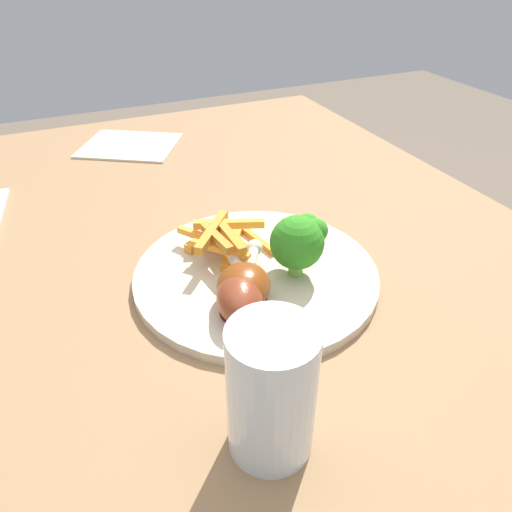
{
  "coord_description": "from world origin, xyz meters",
  "views": [
    {
      "loc": [
        -0.45,
        0.15,
        1.05
      ],
      "look_at": [
        -0.03,
        -0.04,
        0.74
      ],
      "focal_mm": 34.07,
      "sensor_mm": 36.0,
      "label": 1
    }
  ],
  "objects_px": {
    "chicken_drumstick_far": "(245,283)",
    "water_glass": "(271,392)",
    "broccoli_floret_front": "(300,239)",
    "dinner_plate": "(256,274)",
    "dining_table": "(223,327)",
    "chicken_drumstick_near": "(239,294)",
    "carrot_fries_pile": "(224,239)"
  },
  "relations": [
    {
      "from": "chicken_drumstick_far",
      "to": "water_glass",
      "type": "relative_size",
      "value": 0.98
    },
    {
      "from": "chicken_drumstick_far",
      "to": "water_glass",
      "type": "distance_m",
      "value": 0.17
    },
    {
      "from": "chicken_drumstick_far",
      "to": "broccoli_floret_front",
      "type": "bearing_deg",
      "value": -73.83
    },
    {
      "from": "dinner_plate",
      "to": "chicken_drumstick_far",
      "type": "height_order",
      "value": "chicken_drumstick_far"
    },
    {
      "from": "broccoli_floret_front",
      "to": "chicken_drumstick_far",
      "type": "relative_size",
      "value": 0.63
    },
    {
      "from": "water_glass",
      "to": "dinner_plate",
      "type": "bearing_deg",
      "value": -21.17
    },
    {
      "from": "dining_table",
      "to": "chicken_drumstick_near",
      "type": "height_order",
      "value": "chicken_drumstick_near"
    },
    {
      "from": "carrot_fries_pile",
      "to": "chicken_drumstick_near",
      "type": "bearing_deg",
      "value": 166.96
    },
    {
      "from": "carrot_fries_pile",
      "to": "chicken_drumstick_far",
      "type": "relative_size",
      "value": 0.96
    },
    {
      "from": "broccoli_floret_front",
      "to": "dinner_plate",
      "type": "bearing_deg",
      "value": 64.8
    },
    {
      "from": "carrot_fries_pile",
      "to": "water_glass",
      "type": "distance_m",
      "value": 0.26
    },
    {
      "from": "carrot_fries_pile",
      "to": "water_glass",
      "type": "xyz_separation_m",
      "value": [
        -0.26,
        0.06,
        0.03
      ]
    },
    {
      "from": "carrot_fries_pile",
      "to": "chicken_drumstick_near",
      "type": "xyz_separation_m",
      "value": [
        -0.11,
        0.03,
        0.0
      ]
    },
    {
      "from": "dinner_plate",
      "to": "broccoli_floret_front",
      "type": "xyz_separation_m",
      "value": [
        -0.02,
        -0.04,
        0.05
      ]
    },
    {
      "from": "dinner_plate",
      "to": "broccoli_floret_front",
      "type": "relative_size",
      "value": 3.88
    },
    {
      "from": "chicken_drumstick_near",
      "to": "chicken_drumstick_far",
      "type": "height_order",
      "value": "chicken_drumstick_far"
    },
    {
      "from": "chicken_drumstick_far",
      "to": "carrot_fries_pile",
      "type": "bearing_deg",
      "value": -7.53
    },
    {
      "from": "dinner_plate",
      "to": "water_glass",
      "type": "height_order",
      "value": "water_glass"
    },
    {
      "from": "chicken_drumstick_far",
      "to": "water_glass",
      "type": "xyz_separation_m",
      "value": [
        -0.16,
        0.05,
        0.03
      ]
    },
    {
      "from": "dining_table",
      "to": "chicken_drumstick_near",
      "type": "distance_m",
      "value": 0.15
    },
    {
      "from": "dinner_plate",
      "to": "carrot_fries_pile",
      "type": "relative_size",
      "value": 2.55
    },
    {
      "from": "chicken_drumstick_near",
      "to": "chicken_drumstick_far",
      "type": "relative_size",
      "value": 1.04
    },
    {
      "from": "dinner_plate",
      "to": "chicken_drumstick_far",
      "type": "distance_m",
      "value": 0.06
    },
    {
      "from": "carrot_fries_pile",
      "to": "chicken_drumstick_near",
      "type": "distance_m",
      "value": 0.11
    },
    {
      "from": "dining_table",
      "to": "dinner_plate",
      "type": "distance_m",
      "value": 0.1
    },
    {
      "from": "water_glass",
      "to": "dining_table",
      "type": "bearing_deg",
      "value": -10.68
    },
    {
      "from": "dinner_plate",
      "to": "water_glass",
      "type": "relative_size",
      "value": 2.4
    },
    {
      "from": "carrot_fries_pile",
      "to": "chicken_drumstick_near",
      "type": "relative_size",
      "value": 0.92
    },
    {
      "from": "dinner_plate",
      "to": "chicken_drumstick_near",
      "type": "xyz_separation_m",
      "value": [
        -0.06,
        0.04,
        0.03
      ]
    },
    {
      "from": "dining_table",
      "to": "dinner_plate",
      "type": "bearing_deg",
      "value": -126.78
    },
    {
      "from": "dining_table",
      "to": "broccoli_floret_front",
      "type": "distance_m",
      "value": 0.17
    },
    {
      "from": "dinner_plate",
      "to": "carrot_fries_pile",
      "type": "xyz_separation_m",
      "value": [
        0.05,
        0.02,
        0.03
      ]
    }
  ]
}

